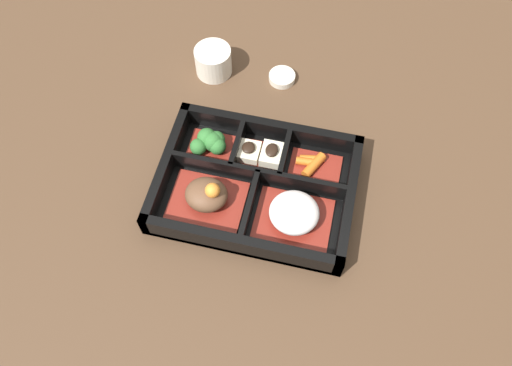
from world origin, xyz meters
The scene contains 10 objects.
ground_plane centered at (0.00, 0.00, 0.00)m, with size 3.00×3.00×0.00m, color #4C3523.
bento_base centered at (0.00, 0.00, 0.01)m, with size 0.30×0.22×0.01m.
bento_rim centered at (0.00, 0.00, 0.02)m, with size 0.30×0.22×0.04m.
bowl_rice centered at (-0.07, 0.04, 0.03)m, with size 0.11×0.09×0.04m.
bowl_stew centered at (0.07, 0.04, 0.03)m, with size 0.11×0.09×0.05m.
bowl_carrots centered at (-0.08, -0.06, 0.02)m, with size 0.08×0.06×0.02m.
bowl_tofu centered at (0.00, -0.05, 0.02)m, with size 0.07×0.06×0.04m.
bowl_greens centered at (0.09, -0.05, 0.03)m, with size 0.07×0.06×0.04m.
tea_cup centered at (0.13, -0.22, 0.03)m, with size 0.06×0.06×0.05m.
sauce_dish centered at (0.01, -0.23, 0.01)m, with size 0.05×0.05×0.01m.
Camera 1 is at (-0.08, 0.36, 0.69)m, focal length 35.00 mm.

